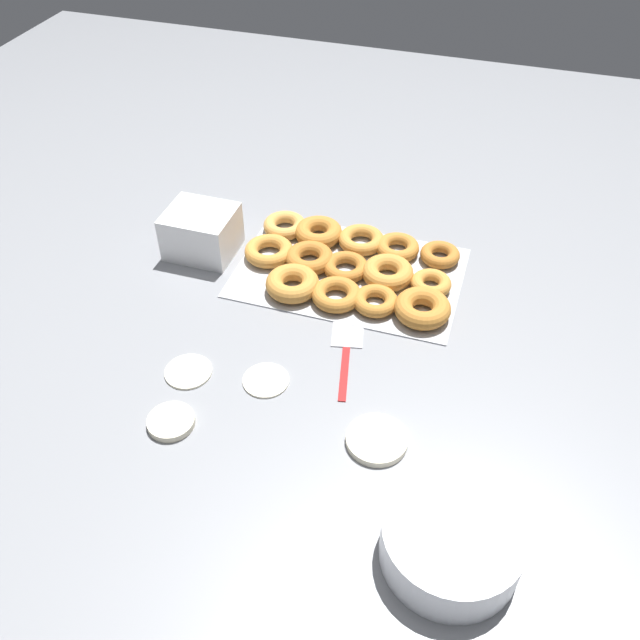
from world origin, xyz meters
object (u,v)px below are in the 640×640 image
at_px(pancake_0, 377,440).
at_px(pancake_1, 188,371).
at_px(pancake_3, 171,422).
at_px(spatula, 347,337).
at_px(donut_tray, 349,267).
at_px(batter_bowl, 451,543).
at_px(container_stack, 202,232).
at_px(pancake_2, 266,380).

relative_size(pancake_0, pancake_1, 1.19).
height_order(pancake_3, spatula, pancake_3).
xyz_separation_m(donut_tray, spatula, (-0.05, 0.19, -0.02)).
distance_m(pancake_3, batter_bowl, 0.50).
relative_size(pancake_0, spatula, 0.42).
distance_m(batter_bowl, container_stack, 0.85).
bearing_deg(container_stack, pancake_2, 129.85).
bearing_deg(container_stack, pancake_1, 110.22).
xyz_separation_m(pancake_3, donut_tray, (-0.17, -0.48, 0.01)).
bearing_deg(pancake_1, donut_tray, -118.78).
bearing_deg(pancake_0, pancake_1, -7.60).
distance_m(pancake_3, spatula, 0.37).
distance_m(pancake_0, pancake_3, 0.35).
height_order(pancake_2, container_stack, container_stack).
height_order(pancake_1, batter_bowl, batter_bowl).
distance_m(pancake_1, pancake_2, 0.14).
height_order(pancake_3, batter_bowl, batter_bowl).
height_order(batter_bowl, spatula, batter_bowl).
bearing_deg(donut_tray, pancake_1, 61.22).
xyz_separation_m(pancake_2, donut_tray, (-0.06, -0.34, 0.01)).
height_order(pancake_0, batter_bowl, batter_bowl).
bearing_deg(pancake_0, container_stack, -38.70).
relative_size(container_stack, spatula, 0.59).
xyz_separation_m(pancake_1, container_stack, (0.13, -0.34, 0.05)).
distance_m(pancake_3, donut_tray, 0.51).
xyz_separation_m(donut_tray, batter_bowl, (-0.31, 0.57, 0.02)).
bearing_deg(batter_bowl, donut_tray, -61.67).
bearing_deg(container_stack, donut_tray, -176.77).
height_order(pancake_0, donut_tray, donut_tray).
bearing_deg(container_stack, pancake_0, 141.30).
height_order(pancake_1, spatula, pancake_1).
bearing_deg(pancake_3, spatula, -127.95).
relative_size(donut_tray, batter_bowl, 2.36).
bearing_deg(spatula, batter_bowl, -158.50).
distance_m(container_stack, spatula, 0.42).
height_order(pancake_2, spatula, pancake_2).
bearing_deg(batter_bowl, pancake_0, -48.32).
xyz_separation_m(pancake_1, batter_bowl, (-0.51, 0.21, 0.03)).
bearing_deg(pancake_2, container_stack, -50.15).
distance_m(pancake_2, batter_bowl, 0.44).
xyz_separation_m(pancake_1, spatula, (-0.25, -0.17, -0.00)).
distance_m(pancake_0, spatula, 0.25).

